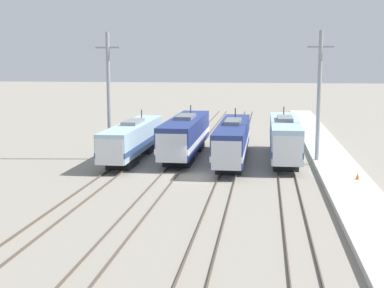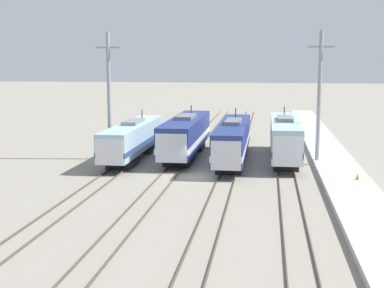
{
  "view_description": "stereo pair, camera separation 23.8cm",
  "coord_description": "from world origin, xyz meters",
  "px_view_note": "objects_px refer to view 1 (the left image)",
  "views": [
    {
      "loc": [
        5.63,
        -44.8,
        9.93
      ],
      "look_at": [
        -0.9,
        2.91,
        2.41
      ],
      "focal_mm": 50.0,
      "sensor_mm": 36.0,
      "label": 1
    },
    {
      "loc": [
        5.87,
        -44.77,
        9.93
      ],
      "look_at": [
        -0.9,
        2.91,
        2.41
      ],
      "focal_mm": 50.0,
      "sensor_mm": 36.0,
      "label": 2
    }
  ],
  "objects_px": {
    "locomotive_center_right": "(232,141)",
    "catenary_tower_right": "(319,97)",
    "locomotive_center_left": "(185,136)",
    "catenary_tower_left": "(109,95)",
    "locomotive_far_left": "(132,139)",
    "locomotive_far_right": "(285,138)",
    "traffic_cone": "(358,176)"
  },
  "relations": [
    {
      "from": "locomotive_center_right",
      "to": "catenary_tower_right",
      "type": "bearing_deg",
      "value": 0.9
    },
    {
      "from": "locomotive_center_left",
      "to": "catenary_tower_left",
      "type": "xyz_separation_m",
      "value": [
        -7.37,
        -2.32,
        4.3
      ]
    },
    {
      "from": "locomotive_center_right",
      "to": "locomotive_far_left",
      "type": "bearing_deg",
      "value": 178.23
    },
    {
      "from": "catenary_tower_right",
      "to": "locomotive_far_right",
      "type": "bearing_deg",
      "value": 153.11
    },
    {
      "from": "locomotive_center_right",
      "to": "locomotive_center_left",
      "type": "bearing_deg",
      "value": 154.33
    },
    {
      "from": "locomotive_far_right",
      "to": "locomotive_center_left",
      "type": "bearing_deg",
      "value": 175.71
    },
    {
      "from": "locomotive_far_right",
      "to": "catenary_tower_right",
      "type": "bearing_deg",
      "value": -26.89
    },
    {
      "from": "locomotive_center_left",
      "to": "catenary_tower_right",
      "type": "bearing_deg",
      "value": -9.93
    },
    {
      "from": "locomotive_far_left",
      "to": "locomotive_center_right",
      "type": "bearing_deg",
      "value": -1.77
    },
    {
      "from": "locomotive_far_left",
      "to": "traffic_cone",
      "type": "relative_size",
      "value": 34.31
    },
    {
      "from": "locomotive_far_right",
      "to": "catenary_tower_right",
      "type": "relative_size",
      "value": 1.32
    },
    {
      "from": "locomotive_far_left",
      "to": "locomotive_far_right",
      "type": "height_order",
      "value": "locomotive_far_right"
    },
    {
      "from": "locomotive_far_left",
      "to": "traffic_cone",
      "type": "xyz_separation_m",
      "value": [
        20.81,
        -8.52,
        -1.35
      ]
    },
    {
      "from": "locomotive_far_right",
      "to": "traffic_cone",
      "type": "relative_size",
      "value": 33.41
    },
    {
      "from": "catenary_tower_left",
      "to": "locomotive_far_left",
      "type": "bearing_deg",
      "value": 4.67
    },
    {
      "from": "locomotive_far_left",
      "to": "locomotive_center_right",
      "type": "distance_m",
      "value": 10.19
    },
    {
      "from": "traffic_cone",
      "to": "locomotive_far_right",
      "type": "bearing_deg",
      "value": 119.23
    },
    {
      "from": "locomotive_center_left",
      "to": "traffic_cone",
      "type": "height_order",
      "value": "locomotive_center_left"
    },
    {
      "from": "locomotive_far_left",
      "to": "locomotive_far_right",
      "type": "xyz_separation_m",
      "value": [
        15.27,
        1.37,
        0.21
      ]
    },
    {
      "from": "locomotive_center_right",
      "to": "traffic_cone",
      "type": "bearing_deg",
      "value": -37.69
    },
    {
      "from": "locomotive_center_left",
      "to": "catenary_tower_left",
      "type": "distance_m",
      "value": 8.84
    },
    {
      "from": "locomotive_far_left",
      "to": "catenary_tower_left",
      "type": "bearing_deg",
      "value": -175.33
    },
    {
      "from": "catenary_tower_right",
      "to": "traffic_cone",
      "type": "bearing_deg",
      "value": -73.5
    },
    {
      "from": "locomotive_far_right",
      "to": "catenary_tower_left",
      "type": "distance_m",
      "value": 18.14
    },
    {
      "from": "catenary_tower_left",
      "to": "traffic_cone",
      "type": "height_order",
      "value": "catenary_tower_left"
    },
    {
      "from": "catenary_tower_left",
      "to": "catenary_tower_right",
      "type": "distance_m",
      "value": 20.62
    },
    {
      "from": "locomotive_center_right",
      "to": "catenary_tower_right",
      "type": "height_order",
      "value": "catenary_tower_right"
    },
    {
      "from": "locomotive_far_left",
      "to": "locomotive_center_right",
      "type": "xyz_separation_m",
      "value": [
        10.18,
        -0.31,
        0.11
      ]
    },
    {
      "from": "catenary_tower_left",
      "to": "traffic_cone",
      "type": "bearing_deg",
      "value": -19.85
    },
    {
      "from": "locomotive_center_left",
      "to": "traffic_cone",
      "type": "xyz_separation_m",
      "value": [
        15.72,
        -10.66,
        -1.53
      ]
    },
    {
      "from": "catenary_tower_left",
      "to": "locomotive_center_left",
      "type": "bearing_deg",
      "value": 17.46
    },
    {
      "from": "locomotive_far_left",
      "to": "catenary_tower_right",
      "type": "bearing_deg",
      "value": -0.58
    }
  ]
}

